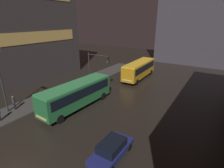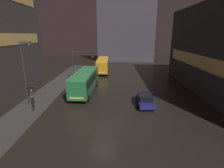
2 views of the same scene
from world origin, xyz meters
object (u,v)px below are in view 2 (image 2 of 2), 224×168
Objects in this scene: bus_near at (85,80)px; pedestrian_mid at (32,95)px; traffic_light_main at (80,61)px; bus_far at (103,64)px; car_taxi at (145,100)px; street_lamp_sidewalk at (25,64)px; pedestrian_near at (33,102)px.

bus_near reaches higher than pedestrian_mid.
traffic_light_main is (4.10, 11.16, 2.79)m from pedestrian_mid.
bus_near is at bearing 82.86° from bus_far.
bus_far reaches higher than car_taxi.
bus_far is 21.08m from car_taxi.
car_taxi is 0.74× the size of traffic_light_main.
bus_far is at bearing 69.92° from street_lamp_sidewalk.
pedestrian_mid reaches higher than car_taxi.
pedestrian_mid is (-1.14, 2.31, 0.02)m from pedestrian_near.
bus_near reaches higher than car_taxi.
bus_far is 1.71× the size of traffic_light_main.
street_lamp_sidewalk is at bearing 68.94° from bus_far.
pedestrian_mid is 0.31× the size of traffic_light_main.
traffic_light_main is 0.75× the size of street_lamp_sidewalk.
bus_far is 21.22m from pedestrian_mid.
bus_near is 1.80× the size of traffic_light_main.
pedestrian_mid is at bearing 68.11° from bus_far.
traffic_light_main is at bearing -71.12° from bus_near.
bus_near is at bearing -30.48° from car_taxi.
street_lamp_sidewalk reaches higher than pedestrian_mid.
bus_near is 1.36× the size of street_lamp_sidewalk.
pedestrian_mid is at bearing -110.15° from traffic_light_main.
street_lamp_sidewalk reaches higher than traffic_light_main.
pedestrian_near is at bearing 58.60° from bus_near.
traffic_light_main is at bearing 65.99° from pedestrian_near.
bus_near is at bearing 7.23° from pedestrian_mid.
street_lamp_sidewalk reaches higher than bus_far.
traffic_light_main is (-3.47, -8.64, 2.03)m from bus_far.
bus_near is at bearing 43.12° from street_lamp_sidewalk.
pedestrian_near is 0.23× the size of street_lamp_sidewalk.
bus_far is 2.29× the size of car_taxi.
car_taxi is 2.41× the size of pedestrian_mid.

